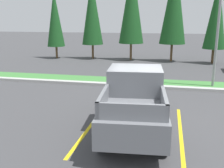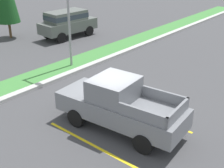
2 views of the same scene
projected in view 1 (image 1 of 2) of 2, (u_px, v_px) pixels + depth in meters
ground_plane at (145, 122)px, 9.63m from camera, size 120.00×120.00×0.00m
parking_line_near at (91, 126)px, 9.32m from camera, size 0.12×4.80×0.01m
parking_line_far at (181, 133)px, 8.69m from camera, size 0.12×4.80×0.01m
curb_strip at (154, 87)px, 14.36m from camera, size 56.00×0.40×0.15m
grass_median at (155, 83)px, 15.41m from camera, size 56.00×1.80×0.06m
pickup_truck_main at (135, 100)px, 8.81m from camera, size 2.37×5.38×2.10m
street_light at (221, 7)px, 13.41m from camera, size 0.24×1.49×7.41m
cypress_tree_leftmost at (55, 18)px, 24.33m from camera, size 1.64×1.64×6.29m
cypress_tree_left_inner at (92, 10)px, 23.87m from camera, size 1.95×1.95×7.48m
cypress_tree_center at (132, 3)px, 22.93m from camera, size 2.21×2.21×8.49m
cypress_tree_right_inner at (174, 2)px, 22.12m from camera, size 2.24×2.24×8.62m
cypress_tree_rightmost at (217, 14)px, 21.22m from camera, size 1.80×1.80×6.91m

